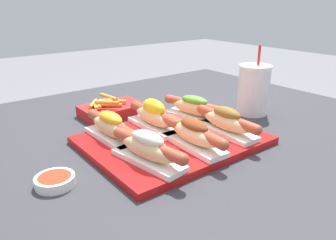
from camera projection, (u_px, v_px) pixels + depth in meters
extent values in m
cube|color=#333338|center=(157.00, 231.00, 1.04)|extent=(1.44, 1.09, 0.69)
cube|color=#B71414|center=(173.00, 140.00, 0.84)|extent=(0.43, 0.33, 0.02)
cube|color=white|center=(148.00, 160.00, 0.70)|extent=(0.09, 0.19, 0.01)
ellipsoid|color=#E5C184|center=(148.00, 148.00, 0.69)|extent=(0.07, 0.16, 0.04)
cylinder|color=#AD472D|center=(148.00, 145.00, 0.69)|extent=(0.06, 0.20, 0.03)
sphere|color=#AD472D|center=(183.00, 159.00, 0.63)|extent=(0.03, 0.03, 0.03)
sphere|color=#AD472D|center=(119.00, 133.00, 0.75)|extent=(0.03, 0.03, 0.03)
ellipsoid|color=silver|center=(148.00, 138.00, 0.68)|extent=(0.05, 0.09, 0.03)
cube|color=white|center=(194.00, 144.00, 0.78)|extent=(0.07, 0.18, 0.01)
ellipsoid|color=#E5C184|center=(194.00, 134.00, 0.77)|extent=(0.05, 0.16, 0.04)
cylinder|color=#AD472D|center=(194.00, 131.00, 0.76)|extent=(0.03, 0.20, 0.03)
sphere|color=#AD472D|center=(223.00, 145.00, 0.69)|extent=(0.03, 0.03, 0.03)
sphere|color=#AD472D|center=(170.00, 119.00, 0.84)|extent=(0.03, 0.03, 0.03)
ellipsoid|color=brown|center=(194.00, 125.00, 0.76)|extent=(0.04, 0.09, 0.03)
cube|color=white|center=(226.00, 131.00, 0.85)|extent=(0.06, 0.18, 0.01)
ellipsoid|color=#E5C184|center=(227.00, 121.00, 0.84)|extent=(0.05, 0.16, 0.04)
cylinder|color=#AD472D|center=(227.00, 119.00, 0.84)|extent=(0.03, 0.19, 0.03)
sphere|color=#AD472D|center=(257.00, 130.00, 0.77)|extent=(0.03, 0.03, 0.03)
sphere|color=#AD472D|center=(201.00, 109.00, 0.92)|extent=(0.03, 0.03, 0.03)
ellipsoid|color=brown|center=(227.00, 113.00, 0.84)|extent=(0.04, 0.09, 0.03)
cube|color=white|center=(112.00, 137.00, 0.82)|extent=(0.07, 0.18, 0.01)
ellipsoid|color=#E5C184|center=(111.00, 126.00, 0.81)|extent=(0.05, 0.16, 0.04)
cylinder|color=#AD472D|center=(111.00, 124.00, 0.81)|extent=(0.03, 0.20, 0.03)
sphere|color=#AD472D|center=(133.00, 136.00, 0.74)|extent=(0.03, 0.03, 0.03)
sphere|color=#AD472D|center=(92.00, 114.00, 0.88)|extent=(0.03, 0.03, 0.03)
ellipsoid|color=gold|center=(111.00, 118.00, 0.80)|extent=(0.04, 0.09, 0.03)
cube|color=white|center=(154.00, 126.00, 0.89)|extent=(0.06, 0.18, 0.01)
ellipsoid|color=#E5C184|center=(154.00, 116.00, 0.88)|extent=(0.05, 0.16, 0.04)
cylinder|color=#AD472D|center=(154.00, 114.00, 0.88)|extent=(0.03, 0.19, 0.03)
sphere|color=#AD472D|center=(177.00, 124.00, 0.81)|extent=(0.03, 0.03, 0.03)
sphere|color=#AD472D|center=(135.00, 105.00, 0.95)|extent=(0.03, 0.03, 0.03)
ellipsoid|color=yellow|center=(154.00, 107.00, 0.87)|extent=(0.04, 0.09, 0.04)
cube|color=white|center=(194.00, 116.00, 0.96)|extent=(0.10, 0.19, 0.01)
ellipsoid|color=#E5C184|center=(194.00, 107.00, 0.95)|extent=(0.08, 0.16, 0.04)
cylinder|color=#AD472D|center=(195.00, 105.00, 0.95)|extent=(0.07, 0.20, 0.03)
sphere|color=#AD472D|center=(224.00, 112.00, 0.89)|extent=(0.03, 0.03, 0.03)
sphere|color=#AD472D|center=(169.00, 99.00, 1.01)|extent=(0.03, 0.03, 0.03)
ellipsoid|color=#5B992D|center=(195.00, 100.00, 0.95)|extent=(0.06, 0.09, 0.03)
cylinder|color=white|center=(55.00, 181.00, 0.65)|extent=(0.08, 0.08, 0.02)
cylinder|color=red|center=(55.00, 178.00, 0.65)|extent=(0.06, 0.06, 0.01)
cylinder|color=white|center=(253.00, 91.00, 1.04)|extent=(0.10, 0.10, 0.15)
cylinder|color=white|center=(256.00, 67.00, 1.01)|extent=(0.10, 0.10, 0.01)
cylinder|color=red|center=(259.00, 55.00, 1.00)|extent=(0.01, 0.01, 0.06)
cube|color=red|center=(112.00, 110.00, 1.04)|extent=(0.19, 0.12, 0.03)
cylinder|color=gold|center=(96.00, 106.00, 0.99)|extent=(0.03, 0.06, 0.01)
cylinder|color=gold|center=(110.00, 105.00, 1.01)|extent=(0.06, 0.05, 0.01)
cylinder|color=gold|center=(114.00, 101.00, 1.04)|extent=(0.07, 0.06, 0.01)
cylinder|color=gold|center=(93.00, 104.00, 1.02)|extent=(0.06, 0.06, 0.01)
cylinder|color=gold|center=(100.00, 104.00, 1.01)|extent=(0.05, 0.07, 0.01)
cylinder|color=gold|center=(110.00, 100.00, 1.04)|extent=(0.06, 0.03, 0.01)
cylinder|color=gold|center=(109.00, 97.00, 1.06)|extent=(0.02, 0.08, 0.01)
cylinder|color=gold|center=(107.00, 102.00, 0.99)|extent=(0.06, 0.06, 0.01)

